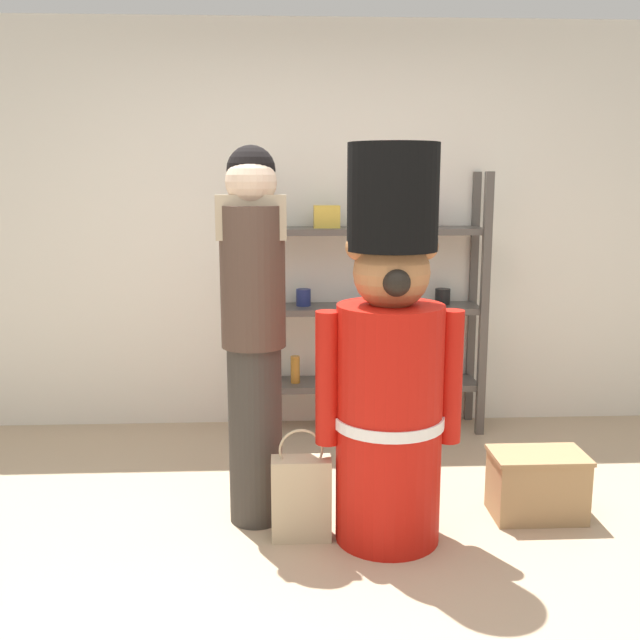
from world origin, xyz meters
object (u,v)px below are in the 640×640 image
Objects in this scene: teddy_bear_guard at (390,367)px; merchandise_shelf at (374,304)px; shopping_bag at (301,497)px; display_crate at (537,485)px; person_shopper at (253,324)px.

merchandise_shelf is at bearing 85.84° from teddy_bear_guard.
shopping_bag is 1.16m from display_crate.
shopping_bag is (-0.39, 0.01, -0.61)m from teddy_bear_guard.
merchandise_shelf is 0.94× the size of teddy_bear_guard.
merchandise_shelf is at bearing 71.57° from shopping_bag.
person_shopper is 3.37× the size of shopping_bag.
person_shopper is at bearing -118.77° from merchandise_shelf.
teddy_bear_guard is 1.01m from display_crate.
person_shopper is 1.58m from display_crate.
shopping_bag reaches higher than display_crate.
person_shopper is (-0.71, -1.30, 0.13)m from merchandise_shelf.
shopping_bag is at bearing -108.43° from merchandise_shelf.
merchandise_shelf is 1.71m from shopping_bag.
display_crate is at bearing -1.53° from person_shopper.
merchandise_shelf reaches higher than shopping_bag.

